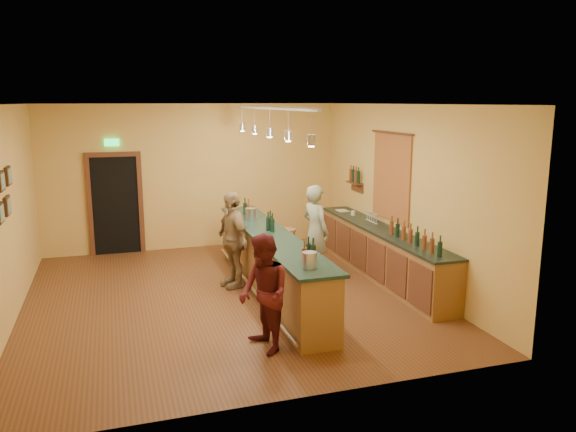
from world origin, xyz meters
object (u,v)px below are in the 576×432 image
object	(u,v)px
tasting_bar	(271,259)
bartender	(316,231)
customer_a	(264,294)
customer_b	(232,240)
bar_stool	(288,236)
back_counter	(382,252)

from	to	relation	value
tasting_bar	bartender	world-z (taller)	bartender
customer_a	customer_b	world-z (taller)	customer_b
bartender	customer_b	size ratio (longest dim) A/B	1.02
bar_stool	back_counter	bearing A→B (deg)	-50.21
back_counter	bartender	bearing A→B (deg)	159.57
bartender	customer_a	bearing A→B (deg)	128.54
back_counter	tasting_bar	xyz separation A→B (m)	(-2.20, -0.18, 0.12)
bartender	customer_b	world-z (taller)	bartender
bartender	customer_b	distance (m)	1.60
tasting_bar	customer_a	distance (m)	2.32
bartender	customer_a	world-z (taller)	bartender
customer_a	customer_b	size ratio (longest dim) A/B	0.92
customer_a	customer_b	bearing A→B (deg)	167.12
bartender	tasting_bar	bearing A→B (deg)	100.86
tasting_bar	bartender	xyz separation A→B (m)	(1.05, 0.61, 0.27)
bartender	back_counter	bearing A→B (deg)	-129.90
customer_a	customer_b	distance (m)	2.73
back_counter	customer_a	world-z (taller)	customer_a
tasting_bar	customer_a	size ratio (longest dim) A/B	3.24
back_counter	customer_b	distance (m)	2.79
tasting_bar	bartender	distance (m)	1.24
tasting_bar	bar_stool	distance (m)	1.98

